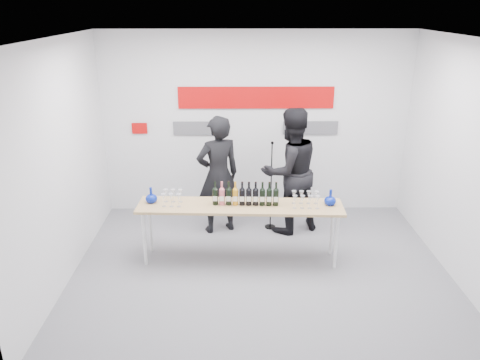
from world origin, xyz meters
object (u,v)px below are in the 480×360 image
object	(u,v)px
tasting_table	(240,209)
presenter_right	(290,171)
presenter_left	(218,175)
mic_stand	(271,202)

from	to	relation	value
tasting_table	presenter_right	size ratio (longest dim) A/B	1.42
presenter_left	mic_stand	bearing A→B (deg)	163.16
tasting_table	presenter_right	world-z (taller)	presenter_right
mic_stand	tasting_table	bearing A→B (deg)	-114.15
presenter_right	presenter_left	bearing A→B (deg)	-23.76
tasting_table	presenter_left	bearing A→B (deg)	112.09
presenter_right	mic_stand	distance (m)	0.61
presenter_left	presenter_right	xyz separation A→B (m)	(1.09, 0.01, 0.05)
tasting_table	presenter_left	world-z (taller)	presenter_left
presenter_left	presenter_right	world-z (taller)	presenter_right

